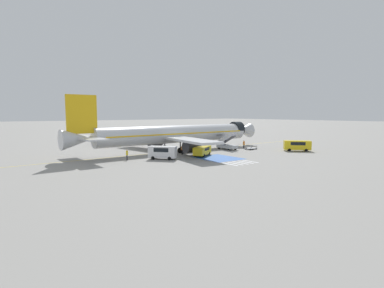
% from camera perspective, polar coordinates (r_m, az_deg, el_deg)
% --- Properties ---
extents(ground_plane, '(600.00, 600.00, 0.00)m').
position_cam_1_polar(ground_plane, '(66.28, -2.19, -1.19)').
color(ground_plane, gray).
extents(apron_leadline_yellow, '(81.07, 2.00, 0.01)m').
position_cam_1_polar(apron_leadline_yellow, '(64.99, -2.52, -1.33)').
color(apron_leadline_yellow, gold).
rests_on(apron_leadline_yellow, ground_plane).
extents(apron_stand_patch_blue, '(6.81, 8.13, 0.01)m').
position_cam_1_polar(apron_stand_patch_blue, '(54.96, 4.99, -2.67)').
color(apron_stand_patch_blue, '#2856A8').
rests_on(apron_stand_patch_blue, ground_plane).
extents(apron_walkway_bar_0, '(0.44, 3.60, 0.01)m').
position_cam_1_polar(apron_walkway_bar_0, '(48.43, 7.23, -3.84)').
color(apron_walkway_bar_0, silver).
rests_on(apron_walkway_bar_0, ground_plane).
extents(apron_walkway_bar_1, '(0.44, 3.60, 0.01)m').
position_cam_1_polar(apron_walkway_bar_1, '(49.26, 8.23, -3.69)').
color(apron_walkway_bar_1, silver).
rests_on(apron_walkway_bar_1, ground_plane).
extents(apron_walkway_bar_2, '(0.44, 3.60, 0.01)m').
position_cam_1_polar(apron_walkway_bar_2, '(50.10, 9.21, -3.55)').
color(apron_walkway_bar_2, silver).
rests_on(apron_walkway_bar_2, ground_plane).
extents(apron_walkway_bar_3, '(0.44, 3.60, 0.01)m').
position_cam_1_polar(apron_walkway_bar_3, '(50.96, 10.15, -3.41)').
color(apron_walkway_bar_3, silver).
rests_on(apron_walkway_bar_3, ground_plane).
extents(apron_walkway_bar_4, '(0.44, 3.60, 0.01)m').
position_cam_1_polar(apron_walkway_bar_4, '(51.83, 11.06, -3.27)').
color(apron_walkway_bar_4, silver).
rests_on(apron_walkway_bar_4, ground_plane).
extents(airliner, '(46.90, 32.65, 11.33)m').
position_cam_1_polar(airliner, '(64.26, -3.02, 1.85)').
color(airliner, silver).
rests_on(airliner, ground_plane).
extents(boarding_stairs_forward, '(2.31, 5.27, 4.06)m').
position_cam_1_polar(boarding_stairs_forward, '(68.03, 6.67, -0.20)').
color(boarding_stairs_forward, '#ADB2BA').
rests_on(boarding_stairs_forward, ground_plane).
extents(fuel_tanker, '(3.12, 10.84, 3.63)m').
position_cam_1_polar(fuel_tanker, '(82.49, -15.84, 1.26)').
color(fuel_tanker, '#38383D').
rests_on(fuel_tanker, ground_plane).
extents(service_van_0, '(4.66, 4.89, 2.33)m').
position_cam_1_polar(service_van_0, '(53.27, -5.63, -1.45)').
color(service_van_0, silver).
rests_on(service_van_0, ground_plane).
extents(service_van_1, '(5.59, 4.57, 1.79)m').
position_cam_1_polar(service_van_1, '(57.41, 1.96, -1.18)').
color(service_van_1, yellow).
rests_on(service_van_1, ground_plane).
extents(service_van_2, '(5.28, 5.34, 2.26)m').
position_cam_1_polar(service_van_2, '(68.52, 19.40, -0.16)').
color(service_van_2, yellow).
rests_on(service_van_2, ground_plane).
extents(baggage_cart, '(2.73, 1.75, 0.87)m').
position_cam_1_polar(baggage_cart, '(68.88, 11.22, -0.82)').
color(baggage_cart, gray).
rests_on(baggage_cart, ground_plane).
extents(ground_crew_0, '(0.27, 0.45, 1.84)m').
position_cam_1_polar(ground_crew_0, '(60.72, -1.56, -0.82)').
color(ground_crew_0, black).
rests_on(ground_crew_0, ground_plane).
extents(ground_crew_1, '(0.48, 0.45, 1.87)m').
position_cam_1_polar(ground_crew_1, '(53.29, -12.28, -1.86)').
color(ground_crew_1, '#2D2D33').
rests_on(ground_crew_1, ground_plane).
extents(ground_crew_2, '(0.44, 0.26, 1.85)m').
position_cam_1_polar(ground_crew_2, '(59.25, -1.88, -0.98)').
color(ground_crew_2, black).
rests_on(ground_crew_2, ground_plane).
extents(ground_crew_3, '(0.28, 0.46, 1.87)m').
position_cam_1_polar(ground_crew_3, '(70.37, 9.86, 0.02)').
color(ground_crew_3, black).
rests_on(ground_crew_3, ground_plane).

